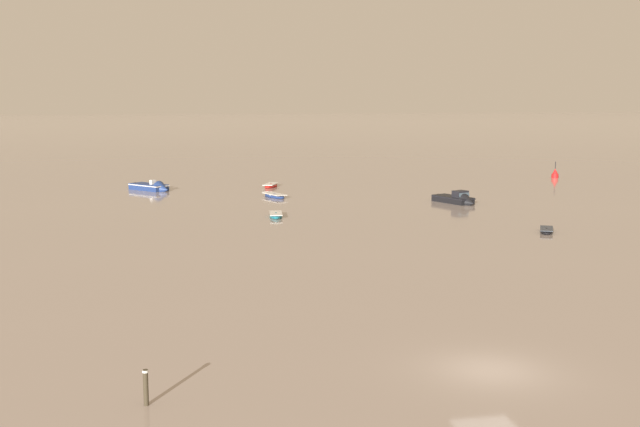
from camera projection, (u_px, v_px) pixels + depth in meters
ground_plane at (491, 370)px, 31.72m from camera, size 800.00×800.00×0.00m
motorboat_moored_1 at (458, 201)px, 79.81m from camera, size 3.59×5.44×1.96m
motorboat_moored_2 at (154, 188)px, 90.48m from camera, size 5.07×5.44×1.90m
rowboat_moored_1 at (276, 215)px, 71.19m from camera, size 1.48×3.33×0.51m
rowboat_moored_2 at (271, 186)px, 93.92m from camera, size 2.50×3.72×0.56m
rowboat_moored_3 at (546, 231)px, 63.28m from camera, size 2.19×3.02×0.46m
rowboat_moored_5 at (275, 196)px, 84.47m from camera, size 2.45×3.77×0.56m
channel_buoy at (555, 174)px, 103.92m from camera, size 0.90×0.90×2.30m
mooring_post_near at (146, 388)px, 28.06m from camera, size 0.22×0.22×1.46m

